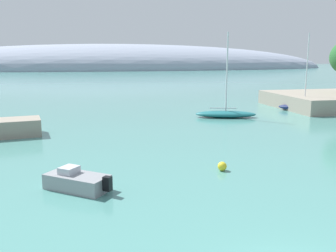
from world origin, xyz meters
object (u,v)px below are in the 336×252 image
Objects in this scene: sailboat_teal_near_shore at (226,113)px; sailboat_navy_mid_mooring at (304,107)px; motorboat_grey_foreground at (77,181)px; mooring_buoy_yellow at (222,166)px.

sailboat_teal_near_shore is 12.76m from sailboat_navy_mid_mooring.
sailboat_navy_mid_mooring reaches higher than sailboat_teal_near_shore.
motorboat_grey_foreground is at bearing -112.82° from sailboat_teal_near_shore.
motorboat_grey_foreground is 9.54m from mooring_buoy_yellow.
sailboat_teal_near_shore is 16.92× the size of mooring_buoy_yellow.
sailboat_teal_near_shore reaches higher than motorboat_grey_foreground.
mooring_buoy_yellow is (-20.60, -23.07, -0.25)m from sailboat_navy_mid_mooring.
sailboat_navy_mid_mooring is 2.68× the size of motorboat_grey_foreground.
sailboat_teal_near_shore reaches higher than mooring_buoy_yellow.
sailboat_navy_mid_mooring is (12.50, 2.57, 0.02)m from sailboat_teal_near_shore.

